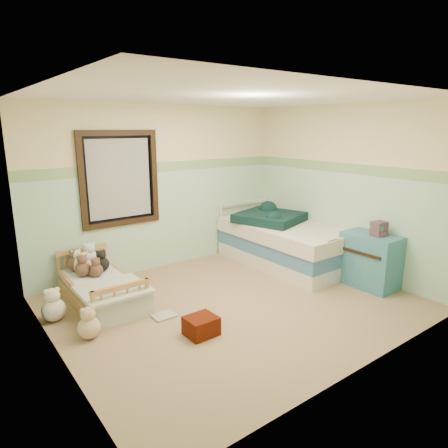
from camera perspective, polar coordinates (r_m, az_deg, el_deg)
floor at (r=5.14m, az=1.51°, el=-11.35°), size 4.20×3.60×0.02m
ceiling at (r=4.66m, az=1.72°, el=17.95°), size 4.20×3.60×0.02m
wall_back at (r=6.23m, az=-8.76°, el=5.13°), size 4.20×0.04×2.50m
wall_front at (r=3.55m, az=19.97°, el=-2.10°), size 4.20×0.04×2.50m
wall_left at (r=3.84m, az=-23.79°, el=-1.29°), size 0.04×3.60×2.50m
wall_right at (r=6.25m, az=16.94°, el=4.71°), size 0.04×3.60×2.50m
wainscot_mint at (r=6.31m, az=-8.53°, el=0.62°), size 4.20×0.01×1.50m
border_strip at (r=6.18m, az=-8.81°, el=8.09°), size 4.20×0.01×0.15m
window_frame at (r=5.87m, az=-14.70°, el=6.29°), size 1.16×0.06×1.36m
window_blinds at (r=5.88m, az=-14.74°, el=6.30°), size 0.92×0.01×1.12m
toddler_bed_frame at (r=5.36m, az=-17.17°, el=-9.69°), size 0.70×1.40×0.18m
toddler_mattress at (r=5.31m, az=-17.29°, el=-8.20°), size 0.64×1.34×0.12m
patchwork_quilt at (r=4.90m, az=-15.59°, el=-9.02°), size 0.76×0.70×0.03m
plush_bed_brown at (r=5.66m, az=-20.57°, el=-5.32°), size 0.21×0.21×0.21m
plush_bed_white at (r=5.71m, az=-18.66°, el=-4.82°), size 0.24×0.24×0.24m
plush_bed_tan at (r=5.47m, az=-19.40°, el=-5.85°), size 0.21×0.21×0.21m
plush_bed_dark at (r=5.54m, az=-17.13°, el=-5.51°), size 0.20×0.20×0.20m
plush_floor_cream at (r=5.05m, az=-23.25°, el=-11.23°), size 0.27×0.27×0.27m
plush_floor_tan at (r=4.54m, az=-18.79°, el=-13.90°), size 0.24×0.24×0.24m
twin_bed_frame at (r=6.53m, az=8.53°, el=-4.77°), size 1.06×2.12×0.22m
twin_boxspring at (r=6.47m, az=8.60°, el=-2.92°), size 1.06×2.12×0.22m
twin_mattress at (r=6.41m, az=8.67°, el=-1.03°), size 1.10×2.16×0.22m
teal_blanket at (r=6.54m, az=6.56°, el=0.96°), size 1.15×1.19×0.14m
dresser at (r=5.88m, az=20.24°, el=-4.91°), size 0.47×0.74×0.74m
book_stack at (r=5.71m, az=21.34°, el=-0.64°), size 0.21×0.17×0.19m
red_pillow at (r=4.39m, az=-3.29°, el=-14.38°), size 0.33×0.29×0.20m
floor_book at (r=4.83m, az=-8.58°, el=-12.90°), size 0.27×0.21×0.02m
extra_plush_0 at (r=5.43m, az=-19.59°, el=-6.11°), size 0.20×0.20×0.20m
extra_plush_1 at (r=5.66m, az=-20.38°, el=-5.36°), size 0.20×0.20×0.20m
extra_plush_2 at (r=5.37m, az=-17.83°, el=-6.34°), size 0.17×0.17×0.17m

